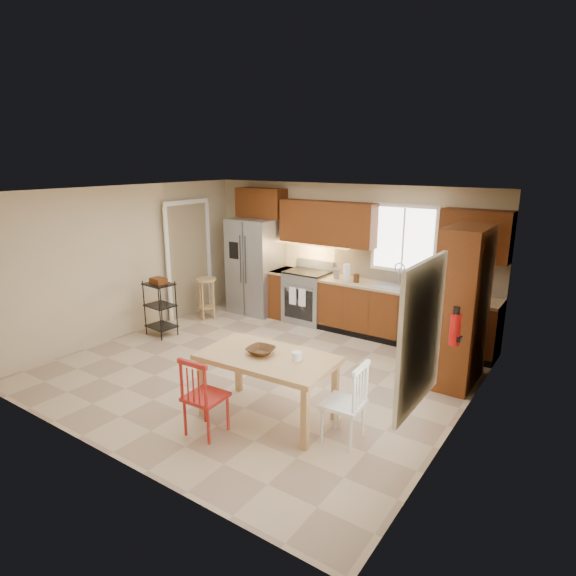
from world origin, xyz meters
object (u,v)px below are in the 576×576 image
at_px(table_bowl, 261,354).
at_px(range_stove, 308,297).
at_px(chair_red, 206,395).
at_px(chair_white, 343,402).
at_px(refrigerator, 256,266).
at_px(soap_bottle, 415,286).
at_px(fire_extinguisher, 455,329).
at_px(dining_table, 268,387).
at_px(table_jar, 297,358).
at_px(bar_stool, 207,299).
at_px(utility_cart, 160,308).
at_px(pantry, 462,307).

bearing_deg(table_bowl, range_stove, 113.06).
distance_m(range_stove, chair_red, 3.96).
height_order(range_stove, chair_white, range_stove).
xyz_separation_m(refrigerator, range_stove, (1.15, 0.06, -0.45)).
relative_size(soap_bottle, chair_red, 0.21).
bearing_deg(soap_bottle, fire_extinguisher, -59.47).
xyz_separation_m(dining_table, table_jar, (0.34, 0.10, 0.41)).
bearing_deg(soap_bottle, chair_white, -83.22).
xyz_separation_m(fire_extinguisher, dining_table, (-1.74, -1.12, -0.73)).
height_order(fire_extinguisher, bar_stool, fire_extinguisher).
xyz_separation_m(chair_red, utility_cart, (-2.75, 1.79, 0.02)).
distance_m(fire_extinguisher, chair_white, 1.48).
height_order(dining_table, bar_stool, bar_stool).
xyz_separation_m(pantry, chair_red, (-1.89, -2.82, -0.60)).
xyz_separation_m(table_bowl, table_jar, (0.43, 0.10, 0.03)).
relative_size(refrigerator, chair_white, 2.02).
bearing_deg(refrigerator, utility_cart, -104.61).
relative_size(refrigerator, dining_table, 1.19).
bearing_deg(fire_extinguisher, refrigerator, 155.48).
xyz_separation_m(fire_extinguisher, chair_white, (-0.79, -1.07, -0.65)).
relative_size(dining_table, chair_white, 1.70).
distance_m(soap_bottle, chair_white, 3.09).
bearing_deg(bar_stool, dining_table, -58.83).
distance_m(fire_extinguisher, dining_table, 2.19).
bearing_deg(pantry, chair_white, -105.57).
distance_m(refrigerator, utility_cart, 2.07).
distance_m(table_bowl, bar_stool, 3.73).
bearing_deg(chair_white, refrigerator, 46.18).
bearing_deg(dining_table, table_jar, 12.84).
bearing_deg(utility_cart, table_bowl, -14.79).
bearing_deg(chair_white, dining_table, 89.90).
relative_size(table_bowl, bar_stool, 0.40).
bearing_deg(bar_stool, chair_white, -51.32).
bearing_deg(dining_table, chair_white, -0.10).
height_order(chair_white, utility_cart, utility_cart).
bearing_deg(range_stove, table_bowl, -66.94).
bearing_deg(chair_red, table_jar, 44.30).
distance_m(soap_bottle, table_jar, 2.99).
xyz_separation_m(chair_red, chair_white, (1.30, 0.70, 0.00)).
height_order(soap_bottle, chair_white, soap_bottle).
bearing_deg(utility_cart, range_stove, 56.49).
distance_m(refrigerator, pantry, 4.23).
relative_size(dining_table, table_jar, 11.92).
distance_m(range_stove, dining_table, 3.47).
bearing_deg(soap_bottle, table_bowl, -102.61).
bearing_deg(soap_bottle, dining_table, -100.89).
bearing_deg(fire_extinguisher, utility_cart, 179.83).
distance_m(refrigerator, chair_red, 4.39).
bearing_deg(table_jar, chair_white, -4.27).
distance_m(pantry, chair_white, 2.28).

